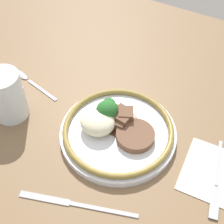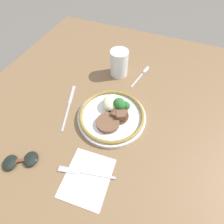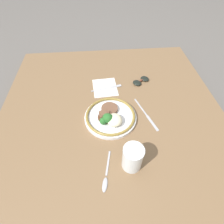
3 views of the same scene
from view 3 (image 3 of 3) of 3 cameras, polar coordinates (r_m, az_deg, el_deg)
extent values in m
plane|color=#5B5651|center=(0.85, 0.14, -3.52)|extent=(8.00, 8.00, 0.00)
cube|color=brown|center=(0.83, 0.14, -2.78)|extent=(1.23, 1.08, 0.04)
cube|color=white|center=(0.97, -2.31, 8.02)|extent=(0.16, 0.14, 0.00)
cylinder|color=white|center=(0.81, -0.49, -1.79)|extent=(0.24, 0.24, 0.02)
torus|color=olive|center=(0.80, -0.50, -1.18)|extent=(0.23, 0.23, 0.01)
ellipsoid|color=beige|center=(0.77, 0.83, -2.62)|extent=(0.07, 0.07, 0.04)
cylinder|color=brown|center=(0.83, -0.81, 1.01)|extent=(0.08, 0.08, 0.02)
cylinder|color=#51331E|center=(0.80, -1.97, -1.71)|extent=(0.08, 0.08, 0.00)
cube|color=brown|center=(0.80, -1.04, -1.02)|extent=(0.02, 0.02, 0.02)
cube|color=brown|center=(0.79, -3.04, -2.08)|extent=(0.02, 0.02, 0.02)
cube|color=brown|center=(0.79, -2.83, -1.05)|extent=(0.04, 0.04, 0.03)
cube|color=brown|center=(0.80, -2.45, -0.90)|extent=(0.02, 0.02, 0.02)
cube|color=brown|center=(0.79, -2.97, -1.52)|extent=(0.03, 0.03, 0.03)
cube|color=brown|center=(0.79, -1.94, -0.99)|extent=(0.03, 0.03, 0.03)
cylinder|color=#568442|center=(0.78, -2.87, -3.71)|extent=(0.01, 0.01, 0.01)
sphere|color=#286628|center=(0.76, -2.92, -2.94)|extent=(0.03, 0.03, 0.03)
cylinder|color=#568442|center=(0.78, -1.27, -3.10)|extent=(0.02, 0.02, 0.01)
sphere|color=#286628|center=(0.76, -1.30, -2.02)|extent=(0.04, 0.04, 0.04)
cylinder|color=#568442|center=(0.78, -1.72, -2.79)|extent=(0.01, 0.01, 0.02)
sphere|color=#286628|center=(0.76, -1.76, -1.76)|extent=(0.04, 0.04, 0.04)
cylinder|color=yellow|center=(0.67, 6.55, -15.36)|extent=(0.07, 0.07, 0.07)
cylinder|color=white|center=(0.65, 6.71, -14.58)|extent=(0.08, 0.08, 0.11)
cube|color=#ADADB2|center=(0.96, -3.77, 7.37)|extent=(0.03, 0.10, 0.00)
cube|color=#ADADB2|center=(0.97, 1.24, 8.39)|extent=(0.03, 0.06, 0.00)
cube|color=#ADADB2|center=(0.87, 9.42, 1.48)|extent=(0.12, 0.05, 0.00)
cube|color=#ADADB2|center=(0.82, 13.06, -3.57)|extent=(0.09, 0.04, 0.00)
cube|color=#ADADB2|center=(0.70, -1.30, -16.26)|extent=(0.10, 0.03, 0.00)
ellipsoid|color=#ADADB2|center=(0.67, -2.34, -22.63)|extent=(0.06, 0.03, 0.01)
ellipsoid|color=black|center=(1.00, 8.18, 9.40)|extent=(0.07, 0.06, 0.02)
ellipsoid|color=black|center=(1.04, 10.64, 10.62)|extent=(0.07, 0.06, 0.02)
cube|color=brown|center=(1.02, 9.44, 10.13)|extent=(0.02, 0.03, 0.00)
camera|label=1|loc=(0.80, 29.83, 36.27)|focal=50.00mm
camera|label=2|loc=(0.86, -14.78, 39.63)|focal=28.00mm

